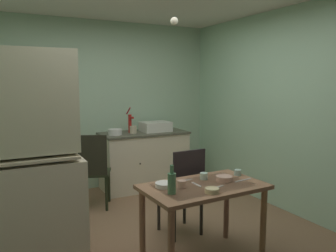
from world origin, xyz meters
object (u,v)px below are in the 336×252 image
(hand_pump, at_px, (130,122))
(dining_table, at_px, (203,196))
(chair_far_side, at_px, (183,190))
(serving_bowl_wide, at_px, (224,178))
(mug_tall, at_px, (204,176))
(sink_basin, at_px, (155,126))
(hutch_cabinet, at_px, (19,169))
(glass_bottle, at_px, (172,182))
(mixing_bowl_counter, at_px, (115,132))
(chair_by_counter, at_px, (93,170))

(hand_pump, bearing_deg, dining_table, -94.84)
(chair_far_side, xyz_separation_m, serving_bowl_wide, (0.14, -0.53, 0.25))
(chair_far_side, distance_m, mug_tall, 0.48)
(sink_basin, bearing_deg, dining_table, -104.76)
(chair_far_side, bearing_deg, hutch_cabinet, 176.06)
(chair_far_side, relative_size, glass_bottle, 3.92)
(glass_bottle, bearing_deg, sink_basin, 67.72)
(sink_basin, height_order, dining_table, sink_basin)
(sink_basin, xyz_separation_m, mixing_bowl_counter, (-0.68, -0.05, -0.04))
(sink_basin, bearing_deg, mixing_bowl_counter, -175.80)
(chair_far_side, distance_m, chair_by_counter, 1.37)
(hutch_cabinet, height_order, mug_tall, hutch_cabinet)
(hand_pump, relative_size, dining_table, 0.35)
(chair_by_counter, bearing_deg, mixing_bowl_counter, 46.46)
(dining_table, bearing_deg, sink_basin, 75.24)
(sink_basin, distance_m, chair_by_counter, 1.34)
(hutch_cabinet, xyz_separation_m, chair_by_counter, (0.94, 1.10, -0.38))
(sink_basin, relative_size, serving_bowl_wide, 2.88)
(chair_far_side, relative_size, mug_tall, 12.67)
(chair_by_counter, relative_size, mug_tall, 13.16)
(dining_table, xyz_separation_m, chair_far_side, (0.11, 0.55, -0.12))
(hutch_cabinet, bearing_deg, sink_basin, 38.07)
(mixing_bowl_counter, bearing_deg, mug_tall, -85.22)
(chair_far_side, distance_m, serving_bowl_wide, 0.60)
(dining_table, distance_m, chair_by_counter, 1.84)
(sink_basin, xyz_separation_m, dining_table, (-0.61, -2.30, -0.33))
(hutch_cabinet, distance_m, chair_far_side, 1.64)
(serving_bowl_wide, bearing_deg, dining_table, -174.33)
(mixing_bowl_counter, xyz_separation_m, serving_bowl_wide, (0.32, -2.22, -0.17))
(hutch_cabinet, bearing_deg, mixing_bowl_counter, 48.42)
(chair_far_side, bearing_deg, serving_bowl_wide, -75.33)
(mixing_bowl_counter, bearing_deg, glass_bottle, -97.16)
(mug_tall, bearing_deg, sink_basin, 76.76)
(chair_by_counter, xyz_separation_m, mug_tall, (0.64, -1.61, 0.24))
(serving_bowl_wide, xyz_separation_m, glass_bottle, (-0.61, -0.10, 0.07))
(sink_basin, height_order, hand_pump, hand_pump)
(mixing_bowl_counter, relative_size, chair_by_counter, 0.21)
(chair_far_side, bearing_deg, hand_pump, 87.14)
(chair_by_counter, relative_size, glass_bottle, 4.07)
(hand_pump, relative_size, chair_far_side, 0.41)
(glass_bottle, bearing_deg, chair_by_counter, 95.36)
(hutch_cabinet, relative_size, chair_by_counter, 1.95)
(chair_by_counter, bearing_deg, glass_bottle, -84.64)
(mixing_bowl_counter, height_order, chair_far_side, mixing_bowl_counter)
(dining_table, bearing_deg, mug_tall, 55.99)
(mug_tall, relative_size, glass_bottle, 0.31)
(dining_table, height_order, mug_tall, mug_tall)
(mug_tall, bearing_deg, hand_pump, 87.43)
(dining_table, bearing_deg, glass_bottle, -167.79)
(dining_table, distance_m, glass_bottle, 0.43)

